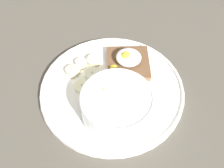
{
  "coord_description": "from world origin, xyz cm",
  "views": [
    {
      "loc": [
        2.07,
        -39.22,
        56.03
      ],
      "look_at": [
        0.0,
        0.0,
        5.0
      ],
      "focal_mm": 50.0,
      "sensor_mm": 36.0,
      "label": 1
    }
  ],
  "objects": [
    {
      "name": "banana_slice_front",
      "position": [
        -4.44,
        3.52,
        3.59
      ],
      "size": [
        3.94,
        3.93,
        1.23
      ],
      "color": "#F0EDC7",
      "rests_on": "plate"
    },
    {
      "name": "poached_egg",
      "position": [
        3.16,
        6.7,
        5.99
      ],
      "size": [
        6.84,
        5.42,
        3.13
      ],
      "color": "white",
      "rests_on": "toast_slice"
    },
    {
      "name": "ground_plane",
      "position": [
        0.0,
        0.0,
        1.0
      ],
      "size": [
        120.0,
        120.0,
        2.0
      ],
      "primitive_type": "cube",
      "color": "#4C473F",
      "rests_on": "ground"
    },
    {
      "name": "oatmeal_bowl",
      "position": [
        1.25,
        -5.75,
        6.0
      ],
      "size": [
        14.19,
        14.19,
        5.77
      ],
      "color": "white",
      "rests_on": "plate"
    },
    {
      "name": "plate",
      "position": [
        0.0,
        0.0,
        2.8
      ],
      "size": [
        30.54,
        30.54,
        1.6
      ],
      "color": "white",
      "rests_on": "ground_plane"
    },
    {
      "name": "toast_slice",
      "position": [
        3.26,
        6.75,
        3.91
      ],
      "size": [
        10.03,
        10.03,
        1.64
      ],
      "color": "brown",
      "rests_on": "plate"
    },
    {
      "name": "banana_slice_left",
      "position": [
        -4.51,
        7.35,
        3.72
      ],
      "size": [
        3.6,
        3.66,
        1.52
      ],
      "color": "beige",
      "rests_on": "plate"
    },
    {
      "name": "banana_slice_right",
      "position": [
        -6.36,
        -0.09,
        3.67
      ],
      "size": [
        3.67,
        3.58,
        1.51
      ],
      "color": "#F2EFBB",
      "rests_on": "plate"
    },
    {
      "name": "banana_slice_back",
      "position": [
        -8.89,
        4.16,
        3.71
      ],
      "size": [
        4.26,
        4.28,
        1.53
      ],
      "color": "beige",
      "rests_on": "plate"
    },
    {
      "name": "banana_slice_inner",
      "position": [
        -7.28,
        6.56,
        3.6
      ],
      "size": [
        3.1,
        3.0,
        1.38
      ],
      "color": "#F1EAB3",
      "rests_on": "plate"
    }
  ]
}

